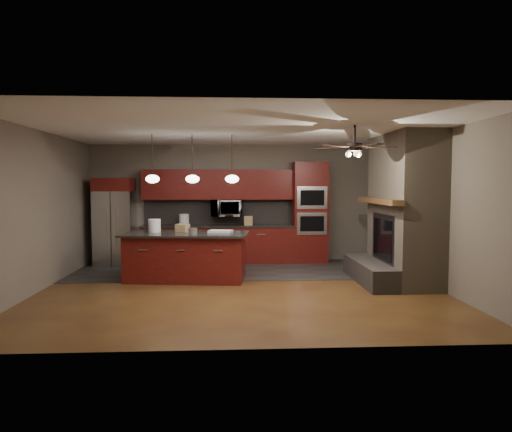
{
  "coord_description": "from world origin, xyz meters",
  "views": [
    {
      "loc": [
        -0.17,
        -8.02,
        1.86
      ],
      "look_at": [
        0.3,
        0.6,
        1.26
      ],
      "focal_mm": 32.0,
      "sensor_mm": 36.0,
      "label": 1
    }
  ],
  "objects": [
    {
      "name": "white_bucket",
      "position": [
        -1.67,
        0.97,
        1.05
      ],
      "size": [
        0.28,
        0.28,
        0.26
      ],
      "primitive_type": "cylinder",
      "rotation": [
        0.0,
        0.0,
        -0.18
      ],
      "color": "white",
      "rests_on": "kitchen_island"
    },
    {
      "name": "kitchen_island",
      "position": [
        -1.05,
        0.8,
        0.46
      ],
      "size": [
        2.5,
        1.36,
        0.92
      ],
      "rotation": [
        0.0,
        0.0,
        -0.12
      ],
      "color": "#611612",
      "rests_on": "ground"
    },
    {
      "name": "oven_tower",
      "position": [
        1.7,
        2.69,
        1.19
      ],
      "size": [
        0.8,
        0.63,
        2.38
      ],
      "color": "#611612",
      "rests_on": "ground"
    },
    {
      "name": "pendant_center",
      "position": [
        -0.9,
        0.7,
        1.96
      ],
      "size": [
        0.26,
        0.26,
        0.92
      ],
      "color": "black",
      "rests_on": "ceiling"
    },
    {
      "name": "fireplace_column",
      "position": [
        3.04,
        0.4,
        1.3
      ],
      "size": [
        1.3,
        2.1,
        2.8
      ],
      "color": "#776A55",
      "rests_on": "ground"
    },
    {
      "name": "ground",
      "position": [
        0.0,
        0.0,
        0.0
      ],
      "size": [
        7.0,
        7.0,
        0.0
      ],
      "primitive_type": "plane",
      "color": "brown",
      "rests_on": "ground"
    },
    {
      "name": "pendant_left",
      "position": [
        -1.65,
        0.7,
        1.96
      ],
      "size": [
        0.26,
        0.26,
        0.92
      ],
      "color": "black",
      "rests_on": "ceiling"
    },
    {
      "name": "back_cabinetry",
      "position": [
        -0.48,
        2.74,
        0.89
      ],
      "size": [
        3.59,
        0.64,
        2.2
      ],
      "color": "#611612",
      "rests_on": "ground"
    },
    {
      "name": "counter_box",
      "position": [
        0.24,
        2.65,
        1.01
      ],
      "size": [
        0.2,
        0.16,
        0.21
      ],
      "primitive_type": "cube",
      "rotation": [
        0.0,
        0.0,
        -0.08
      ],
      "color": "#A58655",
      "rests_on": "back_cabinetry"
    },
    {
      "name": "paint_can",
      "position": [
        -0.9,
        0.61,
        0.98
      ],
      "size": [
        0.21,
        0.21,
        0.11
      ],
      "primitive_type": "cylinder",
      "rotation": [
        0.0,
        0.0,
        -0.29
      ],
      "color": "silver",
      "rests_on": "kitchen_island"
    },
    {
      "name": "back_wall",
      "position": [
        0.0,
        3.0,
        1.4
      ],
      "size": [
        7.0,
        0.02,
        2.8
      ],
      "primitive_type": "cube",
      "color": "#63584F",
      "rests_on": "ground"
    },
    {
      "name": "refrigerator",
      "position": [
        -2.85,
        2.62,
        1.0
      ],
      "size": [
        0.85,
        0.75,
        2.0
      ],
      "color": "silver",
      "rests_on": "ground"
    },
    {
      "name": "slate_tile_patch",
      "position": [
        0.0,
        1.8,
        0.01
      ],
      "size": [
        7.0,
        2.4,
        0.01
      ],
      "primitive_type": "cube",
      "color": "#2E2B29",
      "rests_on": "ground"
    },
    {
      "name": "pendant_right",
      "position": [
        -0.15,
        0.7,
        1.96
      ],
      "size": [
        0.26,
        0.26,
        0.92
      ],
      "color": "black",
      "rests_on": "ceiling"
    },
    {
      "name": "microwave",
      "position": [
        -0.27,
        2.75,
        1.3
      ],
      "size": [
        0.73,
        0.41,
        0.5
      ],
      "primitive_type": "imported",
      "color": "silver",
      "rests_on": "back_cabinetry"
    },
    {
      "name": "right_wall",
      "position": [
        3.5,
        0.0,
        1.4
      ],
      "size": [
        0.02,
        6.0,
        2.8
      ],
      "primitive_type": "cube",
      "color": "#63584F",
      "rests_on": "ground"
    },
    {
      "name": "cardboard_box",
      "position": [
        -1.13,
        1.03,
        1.0
      ],
      "size": [
        0.3,
        0.27,
        0.15
      ],
      "primitive_type": "cube",
      "rotation": [
        0.0,
        0.0,
        -0.51
      ],
      "color": "#9F8152",
      "rests_on": "kitchen_island"
    },
    {
      "name": "ceiling",
      "position": [
        0.0,
        0.0,
        2.8
      ],
      "size": [
        7.0,
        6.0,
        0.02
      ],
      "primitive_type": "cube",
      "color": "white",
      "rests_on": "back_wall"
    },
    {
      "name": "paint_tray",
      "position": [
        -0.38,
        0.85,
        0.94
      ],
      "size": [
        0.5,
        0.4,
        0.04
      ],
      "primitive_type": "cube",
      "rotation": [
        0.0,
        0.0,
        -0.21
      ],
      "color": "silver",
      "rests_on": "kitchen_island"
    },
    {
      "name": "counter_bucket",
      "position": [
        -1.27,
        2.7,
        1.03
      ],
      "size": [
        0.29,
        0.29,
        0.27
      ],
      "primitive_type": "cylinder",
      "rotation": [
        0.0,
        0.0,
        -0.28
      ],
      "color": "silver",
      "rests_on": "back_cabinetry"
    },
    {
      "name": "left_wall",
      "position": [
        -3.5,
        0.0,
        1.4
      ],
      "size": [
        0.02,
        6.0,
        2.8
      ],
      "primitive_type": "cube",
      "color": "#63584F",
      "rests_on": "ground"
    },
    {
      "name": "ceiling_fan",
      "position": [
        1.8,
        -0.8,
        2.46
      ],
      "size": [
        1.27,
        1.33,
        0.41
      ],
      "color": "black",
      "rests_on": "ceiling"
    }
  ]
}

